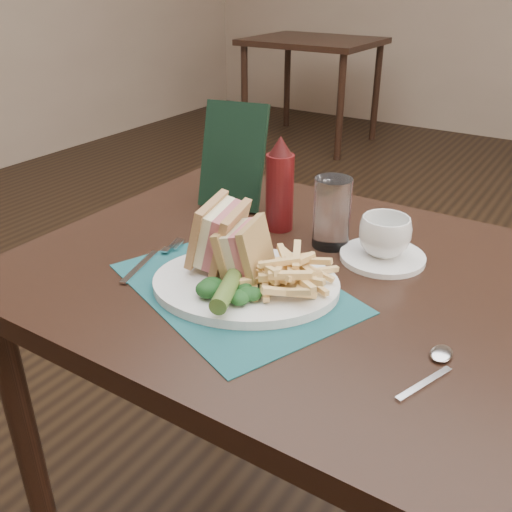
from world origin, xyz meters
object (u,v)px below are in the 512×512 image
(plate, at_px, (246,284))
(sandwich_half_a, at_px, (207,232))
(placemat, at_px, (235,288))
(coffee_cup, at_px, (385,236))
(saucer, at_px, (382,257))
(check_presenter, at_px, (233,156))
(drinking_glass, at_px, (332,213))
(sandwich_half_b, at_px, (232,247))
(ketchup_bottle, at_px, (280,184))
(table_bg_left, at_px, (311,92))
(table_main, at_px, (280,426))

(plate, height_order, sandwich_half_a, sandwich_half_a)
(placemat, relative_size, coffee_cup, 4.20)
(saucer, xyz_separation_m, check_presenter, (-0.37, 0.07, 0.10))
(sandwich_half_a, bearing_deg, drinking_glass, 43.16)
(coffee_cup, bearing_deg, drinking_glass, 178.79)
(sandwich_half_b, relative_size, drinking_glass, 0.71)
(ketchup_bottle, xyz_separation_m, check_presenter, (-0.15, 0.06, 0.02))
(table_bg_left, bearing_deg, ketchup_bottle, -63.38)
(table_main, relative_size, ketchup_bottle, 4.84)
(plate, height_order, saucer, plate)
(plate, height_order, coffee_cup, coffee_cup)
(sandwich_half_a, xyz_separation_m, drinking_glass, (0.13, 0.20, -0.01))
(table_bg_left, bearing_deg, saucer, -60.20)
(sandwich_half_a, distance_m, check_presenter, 0.31)
(sandwich_half_a, bearing_deg, plate, -25.35)
(sandwich_half_a, height_order, saucer, sandwich_half_a)
(table_bg_left, relative_size, coffee_cup, 9.99)
(table_main, distance_m, sandwich_half_a, 0.47)
(placemat, bearing_deg, table_main, 78.60)
(placemat, height_order, plate, plate)
(table_main, relative_size, check_presenter, 4.04)
(sandwich_half_a, xyz_separation_m, coffee_cup, (0.23, 0.20, -0.03))
(sandwich_half_b, height_order, saucer, sandwich_half_b)
(coffee_cup, bearing_deg, ketchup_bottle, 175.73)
(table_bg_left, height_order, saucer, saucer)
(sandwich_half_a, height_order, ketchup_bottle, ketchup_bottle)
(table_main, bearing_deg, plate, -93.52)
(coffee_cup, bearing_deg, sandwich_half_a, -139.29)
(sandwich_half_b, relative_size, coffee_cup, 1.03)
(sandwich_half_a, bearing_deg, table_main, 29.61)
(coffee_cup, xyz_separation_m, ketchup_bottle, (-0.22, 0.02, 0.05))
(coffee_cup, distance_m, drinking_glass, 0.11)
(placemat, relative_size, saucer, 2.52)
(sandwich_half_a, height_order, drinking_glass, same)
(drinking_glass, distance_m, check_presenter, 0.28)
(saucer, distance_m, check_presenter, 0.39)
(table_main, height_order, saucer, saucer)
(table_main, distance_m, saucer, 0.42)
(table_main, xyz_separation_m, ketchup_bottle, (-0.08, 0.13, 0.47))
(table_bg_left, bearing_deg, placemat, -64.23)
(coffee_cup, bearing_deg, placemat, -125.64)
(plate, distance_m, coffee_cup, 0.26)
(drinking_glass, relative_size, check_presenter, 0.58)
(saucer, xyz_separation_m, coffee_cup, (0.00, 0.00, 0.04))
(table_main, distance_m, table_bg_left, 3.50)
(sandwich_half_b, xyz_separation_m, coffee_cup, (0.18, 0.21, -0.02))
(sandwich_half_a, distance_m, ketchup_bottle, 0.22)
(drinking_glass, relative_size, ketchup_bottle, 0.70)
(sandwich_half_a, relative_size, check_presenter, 0.51)
(ketchup_bottle, bearing_deg, saucer, -4.27)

